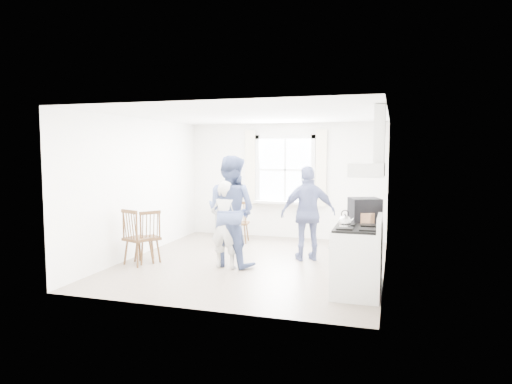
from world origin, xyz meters
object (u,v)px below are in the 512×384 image
object	(u,v)px
low_cabinet	(365,253)
stereo_stack	(365,211)
person_right	(308,213)
person_mid	(231,211)
gas_stove	(357,261)
windsor_chair_c	(149,231)
windsor_chair_a	(239,217)
windsor_chair_b	(133,231)
person_left	(225,225)

from	to	relation	value
low_cabinet	stereo_stack	size ratio (longest dim) A/B	1.67
person_right	person_mid	bearing A→B (deg)	8.31
gas_stove	windsor_chair_c	world-z (taller)	gas_stove
windsor_chair_a	person_right	size ratio (longest dim) A/B	0.53
windsor_chair_c	person_right	world-z (taller)	person_right
windsor_chair_a	windsor_chair_b	xyz separation A→B (m)	(-1.12, -2.34, 0.04)
windsor_chair_a	person_right	bearing A→B (deg)	-32.27
low_cabinet	gas_stove	bearing A→B (deg)	-95.68
person_left	person_right	bearing A→B (deg)	-137.48
stereo_stack	windsor_chair_c	world-z (taller)	stereo_stack
low_cabinet	person_left	world-z (taller)	person_left
stereo_stack	person_right	distance (m)	1.55
gas_stove	stereo_stack	bearing A→B (deg)	86.18
gas_stove	windsor_chair_a	distance (m)	3.98
person_left	person_right	xyz separation A→B (m)	(1.24, 0.96, 0.11)
gas_stove	windsor_chair_b	size ratio (longest dim) A/B	1.13
gas_stove	person_mid	distance (m)	2.50
windsor_chair_b	windsor_chair_c	distance (m)	0.28
windsor_chair_a	person_left	bearing A→B (deg)	-77.05
stereo_stack	person_mid	distance (m)	2.29
windsor_chair_b	windsor_chair_c	bearing A→B (deg)	50.17
stereo_stack	person_right	size ratio (longest dim) A/B	0.31
windsor_chair_a	gas_stove	bearing A→B (deg)	-46.90
gas_stove	person_right	size ratio (longest dim) A/B	0.65
gas_stove	stereo_stack	world-z (taller)	stereo_stack
stereo_stack	person_mid	size ratio (longest dim) A/B	0.28
windsor_chair_b	person_right	size ratio (longest dim) A/B	0.58
windsor_chair_c	person_mid	bearing A→B (deg)	10.79
windsor_chair_a	person_right	xyz separation A→B (m)	(1.71, -1.08, 0.30)
person_mid	stereo_stack	bearing A→B (deg)	-175.65
windsor_chair_b	person_right	bearing A→B (deg)	24.11
low_cabinet	stereo_stack	bearing A→B (deg)	152.86
person_left	low_cabinet	bearing A→B (deg)	-179.33
gas_stove	windsor_chair_a	xyz separation A→B (m)	(-2.72, 2.90, 0.08)
stereo_stack	person_left	distance (m)	2.33
windsor_chair_b	person_right	distance (m)	3.11
low_cabinet	windsor_chair_b	bearing A→B (deg)	-177.94
windsor_chair_b	person_left	bearing A→B (deg)	10.87
windsor_chair_b	person_left	xyz separation A→B (m)	(1.59, 0.31, 0.14)
stereo_stack	person_left	size ratio (longest dim) A/B	0.36
person_right	windsor_chair_c	bearing A→B (deg)	-2.73
windsor_chair_c	person_right	bearing A→B (deg)	21.60
windsor_chair_b	windsor_chair_c	size ratio (longest dim) A/B	1.04
stereo_stack	windsor_chair_c	distance (m)	3.74
low_cabinet	windsor_chair_b	size ratio (longest dim) A/B	0.91
windsor_chair_b	person_mid	size ratio (longest dim) A/B	0.52
low_cabinet	stereo_stack	distance (m)	0.64
windsor_chair_b	windsor_chair_c	world-z (taller)	windsor_chair_b
windsor_chair_c	person_left	world-z (taller)	person_left
stereo_stack	person_left	xyz separation A→B (m)	(-2.29, 0.15, -0.35)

